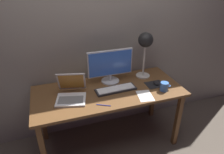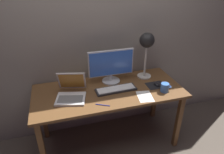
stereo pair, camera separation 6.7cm
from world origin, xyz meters
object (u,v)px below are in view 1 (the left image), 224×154
(monitor, at_px, (110,65))
(laptop, at_px, (71,91))
(keyboard_main, at_px, (116,89))
(coffee_mug, at_px, (164,86))
(desk_lamp, at_px, (145,44))
(mouse, at_px, (156,83))
(pen, at_px, (104,105))

(monitor, distance_m, laptop, 0.52)
(keyboard_main, relative_size, coffee_mug, 3.70)
(desk_lamp, relative_size, mouse, 5.64)
(coffee_mug, bearing_deg, pen, -175.12)
(desk_lamp, xyz_separation_m, coffee_mug, (0.07, -0.37, -0.37))
(laptop, height_order, pen, laptop)
(monitor, distance_m, pen, 0.52)
(keyboard_main, distance_m, pen, 0.30)
(keyboard_main, xyz_separation_m, coffee_mug, (0.49, -0.17, 0.04))
(desk_lamp, bearing_deg, coffee_mug, -79.77)
(monitor, height_order, mouse, monitor)
(mouse, xyz_separation_m, pen, (-0.67, -0.20, -0.02))
(mouse, relative_size, pen, 0.69)
(desk_lamp, xyz_separation_m, mouse, (0.05, -0.23, -0.39))
(laptop, distance_m, desk_lamp, 0.97)
(keyboard_main, bearing_deg, desk_lamp, 26.02)
(mouse, bearing_deg, coffee_mug, -81.75)
(monitor, bearing_deg, mouse, -26.73)
(keyboard_main, height_order, mouse, mouse)
(keyboard_main, height_order, desk_lamp, desk_lamp)
(monitor, xyz_separation_m, keyboard_main, (-0.00, -0.20, -0.19))
(desk_lamp, distance_m, coffee_mug, 0.53)
(desk_lamp, bearing_deg, keyboard_main, -153.98)
(keyboard_main, relative_size, mouse, 4.64)
(keyboard_main, bearing_deg, coffee_mug, -18.88)
(monitor, relative_size, mouse, 5.36)
(pen, bearing_deg, keyboard_main, 47.92)
(monitor, distance_m, mouse, 0.55)
(keyboard_main, bearing_deg, monitor, 89.01)
(pen, bearing_deg, mouse, 16.30)
(laptop, xyz_separation_m, desk_lamp, (0.89, 0.18, 0.35))
(mouse, bearing_deg, monitor, 153.27)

